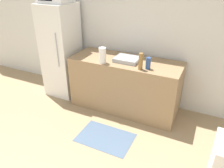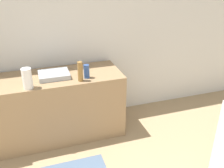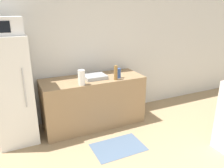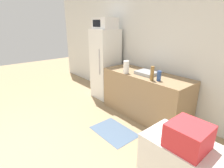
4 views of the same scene
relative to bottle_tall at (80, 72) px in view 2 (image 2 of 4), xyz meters
The scene contains 6 objects.
wall_back 0.82m from the bottle_tall, 120.18° to the left, with size 8.00×0.06×2.60m, color silver.
counter 0.70m from the bottle_tall, 142.90° to the left, with size 1.80×0.69×0.89m, color #937551.
sink_basin 0.38m from the bottle_tall, 142.65° to the left, with size 0.38×0.32×0.06m, color #9EA3A8.
bottle_tall is the anchor object (origin of this frame).
bottle_short 0.12m from the bottle_tall, 36.59° to the left, with size 0.07×0.07×0.17m, color #2D4C8C.
paper_towel_roll 0.61m from the bottle_tall, behind, with size 0.11×0.11×0.24m, color white.
Camera 2 is at (-0.12, -0.16, 2.16)m, focal length 40.00 mm.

